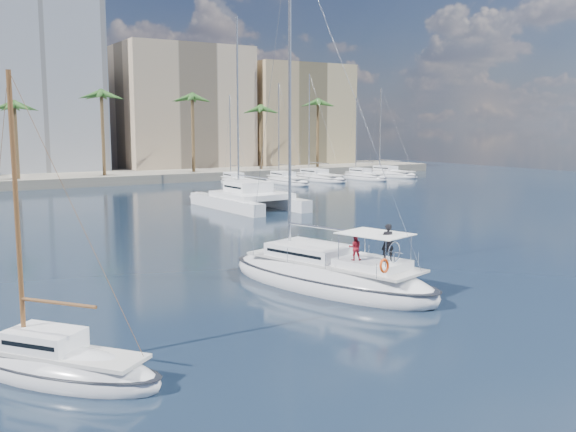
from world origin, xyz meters
TOP-DOWN VIEW (x-y plane):
  - ground at (0.00, 0.00)m, footprint 160.00×160.00m
  - quay at (0.00, 61.00)m, footprint 120.00×14.00m
  - building_beige at (22.00, 70.00)m, footprint 20.00×14.00m
  - building_tan_right at (42.00, 68.00)m, footprint 18.00×12.00m
  - palm_centre at (0.00, 57.00)m, footprint 3.60×3.60m
  - palm_right at (34.00, 57.00)m, footprint 3.60×3.60m
  - main_sloop at (-0.36, -2.88)m, footprint 7.01×12.58m
  - small_sloop at (-13.77, -7.82)m, footprint 5.94×6.74m
  - catamaran at (10.43, 25.46)m, footprint 6.60×12.42m
  - seagull at (0.74, 1.69)m, footprint 1.23×0.53m
  - moored_yacht_a at (20.00, 47.00)m, footprint 3.37×9.52m
  - moored_yacht_b at (26.50, 45.00)m, footprint 3.32×10.83m
  - moored_yacht_c at (33.00, 47.00)m, footprint 3.98×12.33m
  - moored_yacht_d at (39.50, 45.00)m, footprint 3.52×9.55m
  - moored_yacht_e at (46.00, 47.00)m, footprint 4.61×11.11m

SIDE VIEW (x-z plane):
  - ground at x=0.00m, z-range 0.00..0.00m
  - moored_yacht_a at x=20.00m, z-range -5.95..5.95m
  - moored_yacht_b at x=26.50m, z-range -6.86..6.86m
  - moored_yacht_c at x=33.00m, z-range -7.77..7.77m
  - moored_yacht_d at x=39.50m, z-range -5.95..5.95m
  - moored_yacht_e at x=46.00m, z-range -6.86..6.86m
  - small_sloop at x=-13.77m, z-range -4.55..5.32m
  - main_sloop at x=-0.36m, z-range -8.36..9.44m
  - quay at x=0.00m, z-range 0.00..1.20m
  - seagull at x=0.74m, z-range 0.57..0.80m
  - catamaran at x=10.43m, z-range -7.72..10.02m
  - building_tan_right at x=42.00m, z-range 0.00..18.00m
  - building_beige at x=22.00m, z-range 0.00..20.00m
  - palm_centre at x=0.00m, z-range 4.13..16.43m
  - palm_right at x=34.00m, z-range 4.13..16.43m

